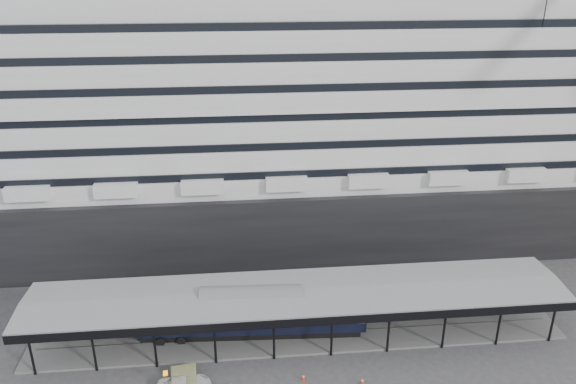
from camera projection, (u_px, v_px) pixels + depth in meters
The scene contains 6 objects.
ground at pixel (304, 363), 55.65m from camera, with size 200.00×200.00×0.00m, color #3D3D40.
cruise_ship at pixel (277, 103), 77.81m from camera, with size 130.00×30.00×43.90m.
platform_canopy at pixel (298, 313), 59.31m from camera, with size 56.00×9.18×5.30m.
pullman_carriage at pixel (252, 312), 58.68m from camera, with size 23.97×4.32×23.40m.
traffic_cone_mid at pixel (303, 377), 53.26m from camera, with size 0.35×0.35×0.66m.
traffic_cone_right at pixel (362, 381), 52.72m from camera, with size 0.49×0.49×0.73m.
Camera 1 is at (-5.94, -44.25, 37.33)m, focal length 35.00 mm.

